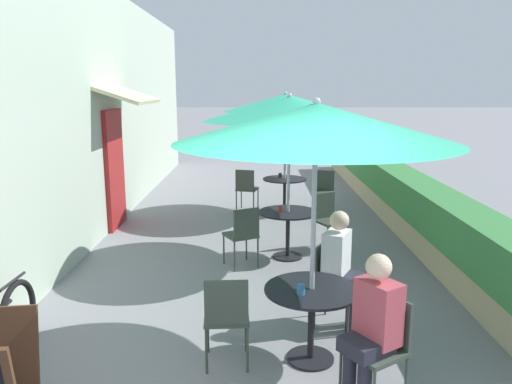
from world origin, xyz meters
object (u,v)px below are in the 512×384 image
(cafe_chair_mid_left, at_px, (327,216))
(coffee_cup_mid, at_px, (278,209))
(cafe_chair_near_back, at_px, (329,278))
(cafe_chair_mid_right, at_px, (242,232))
(patio_table_far, at_px, (283,187))
(coffee_cup_far, at_px, (279,175))
(patio_umbrella_near, at_px, (315,123))
(seated_patron_near_right, at_px, (371,324))
(patio_umbrella_mid, at_px, (288,109))
(seated_patron_near_back, at_px, (340,264))
(patio_table_mid, at_px, (286,222))
(patio_table_near, at_px, (310,306))
(patio_umbrella_far, at_px, (284,103))
(coffee_cup_near, at_px, (300,289))
(cafe_chair_near_left, at_px, (225,314))
(cafe_chair_far_left, at_px, (322,189))
(cafe_chair_far_right, at_px, (245,186))
(cafe_chair_near_right, at_px, (380,340))

(cafe_chair_mid_left, bearing_deg, coffee_cup_mid, 1.76)
(cafe_chair_near_back, height_order, cafe_chair_mid_right, same)
(patio_table_far, bearing_deg, cafe_chair_near_back, -87.45)
(cafe_chair_mid_left, bearing_deg, coffee_cup_far, -102.61)
(patio_umbrella_near, relative_size, cafe_chair_mid_left, 2.80)
(seated_patron_near_right, distance_m, patio_umbrella_mid, 3.84)
(seated_patron_near_back, bearing_deg, patio_table_far, -149.69)
(cafe_chair_mid_right, height_order, coffee_cup_mid, cafe_chair_mid_right)
(cafe_chair_mid_left, bearing_deg, patio_table_mid, 5.65)
(patio_table_near, relative_size, cafe_chair_near_back, 0.99)
(seated_patron_near_back, xyz_separation_m, patio_umbrella_far, (-0.31, 4.85, 1.50))
(patio_table_near, distance_m, patio_table_mid, 2.84)
(patio_table_mid, xyz_separation_m, coffee_cup_mid, (-0.13, -0.01, 0.21))
(coffee_cup_near, bearing_deg, coffee_cup_far, 89.10)
(cafe_chair_near_back, distance_m, coffee_cup_far, 4.93)
(patio_table_mid, bearing_deg, cafe_chair_mid_right, -146.82)
(cafe_chair_near_left, xyz_separation_m, seated_patron_near_right, (1.16, -0.54, 0.17))
(cafe_chair_mid_right, relative_size, patio_table_far, 1.01)
(cafe_chair_far_left, bearing_deg, patio_umbrella_mid, 85.89)
(coffee_cup_mid, xyz_separation_m, cafe_chair_far_right, (-0.54, 2.81, -0.23))
(cafe_chair_mid_right, height_order, cafe_chair_far_left, same)
(cafe_chair_mid_right, bearing_deg, coffee_cup_near, -104.79)
(coffee_cup_mid, height_order, patio_table_far, coffee_cup_mid)
(seated_patron_near_right, distance_m, cafe_chair_mid_left, 3.94)
(patio_umbrella_far, bearing_deg, coffee_cup_far, 124.42)
(cafe_chair_near_right, height_order, patio_table_mid, cafe_chair_near_right)
(coffee_cup_mid, xyz_separation_m, patio_umbrella_far, (0.23, 2.69, 1.44))
(cafe_chair_near_back, bearing_deg, coffee_cup_near, 2.15)
(coffee_cup_near, xyz_separation_m, patio_umbrella_far, (0.18, 5.65, 1.44))
(patio_umbrella_near, xyz_separation_m, cafe_chair_near_back, (0.28, 0.73, -1.67))
(coffee_cup_near, height_order, patio_table_mid, coffee_cup_near)
(cafe_chair_near_left, height_order, cafe_chair_far_right, same)
(cafe_chair_near_right, distance_m, patio_table_mid, 3.49)
(cafe_chair_near_back, height_order, coffee_cup_far, cafe_chair_near_back)
(cafe_chair_far_right, bearing_deg, cafe_chair_near_right, -64.55)
(patio_table_near, relative_size, cafe_chair_mid_right, 0.99)
(cafe_chair_near_back, relative_size, cafe_chair_mid_right, 1.00)
(patio_table_far, bearing_deg, cafe_chair_near_right, -86.03)
(seated_patron_near_back, bearing_deg, patio_umbrella_far, -149.69)
(coffee_cup_near, relative_size, cafe_chair_mid_right, 0.10)
(patio_umbrella_mid, height_order, coffee_cup_far, patio_umbrella_mid)
(patio_umbrella_near, distance_m, cafe_chair_mid_left, 3.72)
(coffee_cup_mid, bearing_deg, patio_table_far, 85.09)
(cafe_chair_mid_right, relative_size, cafe_chair_far_right, 1.00)
(patio_table_mid, height_order, coffee_cup_mid, coffee_cup_mid)
(coffee_cup_near, relative_size, cafe_chair_mid_left, 0.10)
(patio_table_mid, distance_m, patio_umbrella_mid, 1.65)
(seated_patron_near_right, distance_m, cafe_chair_far_left, 6.08)
(cafe_chair_near_back, xyz_separation_m, seated_patron_near_back, (0.10, -0.05, 0.17))
(seated_patron_near_back, height_order, coffee_cup_far, seated_patron_near_back)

